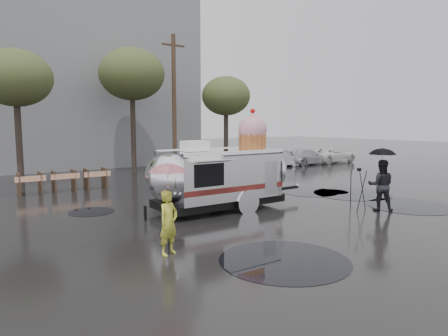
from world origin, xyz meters
TOP-DOWN VIEW (x-y plane):
  - ground at (0.00, 0.00)m, footprint 120.00×120.00m
  - puddles at (2.34, 0.29)m, footprint 13.60×10.25m
  - grey_building at (-4.00, 24.00)m, footprint 22.00×12.00m
  - utility_pole at (2.50, 14.00)m, footprint 1.60×0.28m
  - tree_left at (-7.00, 13.00)m, footprint 3.64×3.64m
  - tree_mid at (0.00, 15.00)m, footprint 4.20×4.20m
  - tree_right at (6.00, 13.00)m, footprint 3.36×3.36m
  - barricade_row at (-5.55, 9.96)m, footprint 4.30×0.80m
  - parked_cars at (11.78, 12.00)m, footprint 13.20×1.90m
  - airstream_trailer at (-1.56, 2.40)m, footprint 7.24×2.74m
  - person_left at (-5.60, -1.22)m, footprint 0.68×0.57m
  - umbrella_pink at (-5.60, -1.22)m, footprint 1.12×1.12m
  - person_right at (3.13, -1.20)m, footprint 0.98×1.03m
  - umbrella_black at (3.13, -1.20)m, footprint 1.20×1.20m
  - tripod at (2.53, -0.66)m, footprint 0.59×0.66m

SIDE VIEW (x-z plane):
  - ground at x=0.00m, z-range 0.00..0.00m
  - puddles at x=2.34m, z-range 0.00..0.01m
  - barricade_row at x=-5.55m, z-range 0.02..1.02m
  - parked_cars at x=11.78m, z-range -0.03..1.47m
  - person_left at x=-5.60m, z-range 0.00..1.61m
  - person_right at x=3.13m, z-range 0.00..1.91m
  - tripod at x=2.53m, z-range 0.16..1.76m
  - airstream_trailer at x=-1.56m, z-range -0.58..3.31m
  - umbrella_pink at x=-5.60m, z-range 0.77..3.09m
  - umbrella_black at x=3.13m, z-range 0.77..3.14m
  - utility_pole at x=2.50m, z-range 0.12..9.12m
  - tree_right at x=6.00m, z-range 1.85..8.27m
  - tree_left at x=-7.00m, z-range 2.01..8.96m
  - tree_mid at x=0.00m, z-range 2.33..10.35m
  - grey_building at x=-4.00m, z-range 0.00..13.00m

